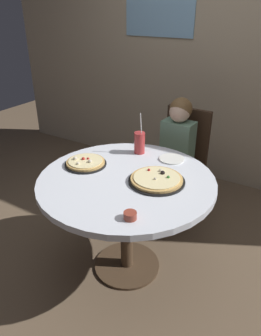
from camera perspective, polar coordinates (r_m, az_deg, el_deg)
name	(u,v)px	position (r m, az deg, el deg)	size (l,w,h in m)	color
ground_plane	(127,265)	(2.49, -0.63, -17.02)	(8.00, 8.00, 0.00)	brown
wall_with_window	(222,38)	(3.37, 15.98, 21.48)	(5.20, 0.14, 2.90)	tan
dining_table	(127,192)	(2.09, -0.71, -4.33)	(1.14, 1.14, 0.75)	silver
chair_wooden	(182,157)	(2.87, 9.13, 2.03)	(0.41, 0.41, 0.95)	#382619
diner_child	(172,169)	(2.74, 7.45, -0.20)	(0.27, 0.42, 1.08)	#3F4766
pizza_veggie	(157,180)	(2.00, 4.71, -2.07)	(0.36, 0.36, 0.05)	black
pizza_cheese	(86,163)	(2.22, -8.05, 0.95)	(0.29, 0.29, 0.05)	black
soda_cup	(140,143)	(2.35, 1.63, 4.56)	(0.08, 0.08, 0.31)	#B73333
sauce_bowl	(130,216)	(1.66, -0.06, -8.50)	(0.07, 0.07, 0.04)	brown
plate_small	(172,159)	(2.30, 7.39, 1.63)	(0.18, 0.18, 0.01)	white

